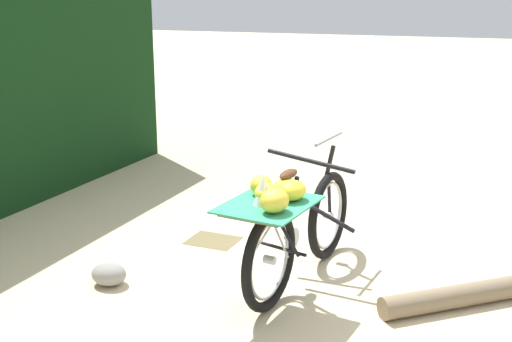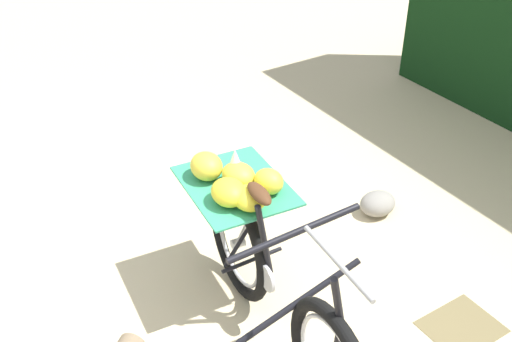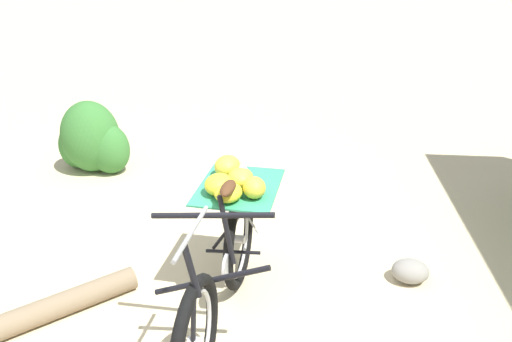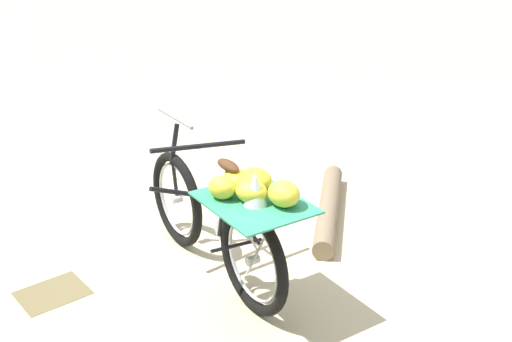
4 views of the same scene
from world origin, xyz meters
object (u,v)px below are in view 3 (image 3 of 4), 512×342
fallen_log (29,317)px  bicycle (225,250)px  shrub_cluster (92,141)px  path_stone (410,271)px

fallen_log → bicycle: bearing=-169.2°
fallen_log → shrub_cluster: bearing=-78.2°
bicycle → fallen_log: 1.36m
bicycle → path_stone: bicycle is taller
fallen_log → path_stone: path_stone is taller
bicycle → shrub_cluster: bearing=-135.6°
bicycle → path_stone: size_ratio=6.56×
bicycle → shrub_cluster: bicycle is taller
bicycle → shrub_cluster: size_ratio=2.17×
bicycle → path_stone: 1.46m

